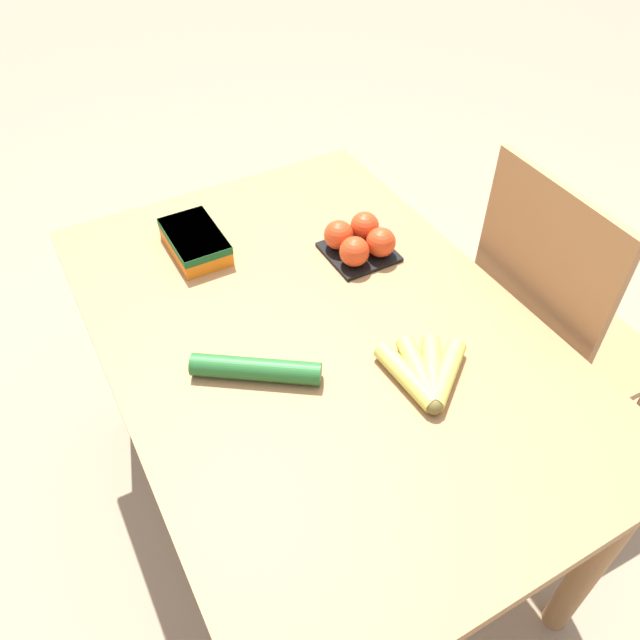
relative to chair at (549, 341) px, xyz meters
name	(u,v)px	position (x,y,z in m)	size (l,w,h in m)	color
ground_plane	(320,505)	(-0.13, -0.60, -0.52)	(12.00, 12.00, 0.00)	gray
dining_table	(320,362)	(-0.13, -0.60, 0.12)	(1.27, 0.86, 0.74)	#9E7044
chair	(549,341)	(0.00, 0.00, 0.00)	(0.43, 0.41, 1.01)	#A87547
banana_bunch	(426,375)	(0.09, -0.49, 0.24)	(0.19, 0.17, 0.04)	brown
tomato_pack	(359,241)	(-0.31, -0.39, 0.26)	(0.16, 0.16, 0.08)	black
carrot_bag	(195,240)	(-0.51, -0.73, 0.25)	(0.20, 0.12, 0.05)	orange
cucumber_near	(256,369)	(-0.08, -0.77, 0.24)	(0.18, 0.24, 0.05)	#236028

